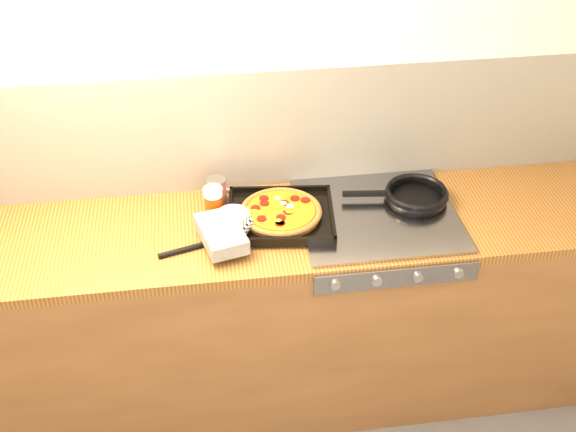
{
  "coord_description": "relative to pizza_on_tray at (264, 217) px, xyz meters",
  "views": [
    {
      "loc": [
        -0.21,
        -1.08,
        2.52
      ],
      "look_at": [
        0.1,
        1.08,
        0.95
      ],
      "focal_mm": 45.0,
      "sensor_mm": 36.0,
      "label": 1
    }
  ],
  "objects": [
    {
      "name": "room_shell",
      "position": [
        -0.01,
        0.3,
        0.21
      ],
      "size": [
        3.2,
        3.2,
        3.2
      ],
      "color": "white",
      "rests_on": "ground"
    },
    {
      "name": "counter_run",
      "position": [
        -0.01,
        0.01,
        -0.49
      ],
      "size": [
        3.2,
        0.62,
        0.9
      ],
      "color": "brown",
      "rests_on": "ground"
    },
    {
      "name": "stovetop",
      "position": [
        0.44,
        0.01,
        -0.04
      ],
      "size": [
        0.6,
        0.56,
        0.02
      ],
      "primitive_type": "cube",
      "color": "gray",
      "rests_on": "counter_run"
    },
    {
      "name": "pizza_on_tray",
      "position": [
        0.0,
        0.0,
        0.0
      ],
      "size": [
        0.55,
        0.45,
        0.07
      ],
      "color": "black",
      "rests_on": "stovetop"
    },
    {
      "name": "frying_pan",
      "position": [
        0.6,
        0.07,
        -0.01
      ],
      "size": [
        0.43,
        0.28,
        0.04
      ],
      "color": "black",
      "rests_on": "stovetop"
    },
    {
      "name": "tomato_can",
      "position": [
        -0.17,
        0.18,
        0.01
      ],
      "size": [
        0.09,
        0.09,
        0.11
      ],
      "color": "maroon",
      "rests_on": "counter_run"
    },
    {
      "name": "juice_glass",
      "position": [
        -0.18,
        0.1,
        0.02
      ],
      "size": [
        0.08,
        0.08,
        0.12
      ],
      "color": "#C3400B",
      "rests_on": "counter_run"
    },
    {
      "name": "wooden_spoon",
      "position": [
        0.05,
        0.24,
        -0.03
      ],
      "size": [
        0.3,
        0.06,
        0.02
      ],
      "color": "#AC6C49",
      "rests_on": "counter_run"
    },
    {
      "name": "black_spatula",
      "position": [
        -0.25,
        -0.1,
        -0.04
      ],
      "size": [
        0.28,
        0.13,
        0.02
      ],
      "color": "black",
      "rests_on": "counter_run"
    }
  ]
}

